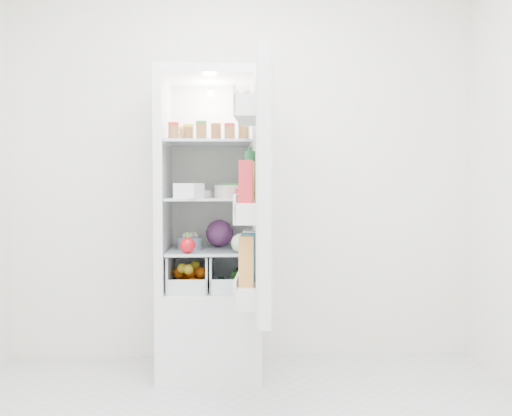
{
  "coord_description": "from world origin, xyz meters",
  "views": [
    {
      "loc": [
        -0.07,
        -2.23,
        1.15
      ],
      "look_at": [
        0.07,
        0.95,
        1.0
      ],
      "focal_mm": 40.0,
      "sensor_mm": 36.0,
      "label": 1
    }
  ],
  "objects_px": {
    "refrigerator": "(210,261)",
    "fridge_door": "(260,193)",
    "mushroom_bowl": "(190,243)",
    "red_cabbage": "(220,233)"
  },
  "relations": [
    {
      "from": "refrigerator",
      "to": "fridge_door",
      "type": "xyz_separation_m",
      "value": [
        0.28,
        -0.64,
        0.43
      ]
    },
    {
      "from": "fridge_door",
      "to": "refrigerator",
      "type": "bearing_deg",
      "value": 28.28
    },
    {
      "from": "red_cabbage",
      "to": "fridge_door",
      "type": "relative_size",
      "value": 0.13
    },
    {
      "from": "mushroom_bowl",
      "to": "fridge_door",
      "type": "height_order",
      "value": "fridge_door"
    },
    {
      "from": "refrigerator",
      "to": "fridge_door",
      "type": "distance_m",
      "value": 0.82
    },
    {
      "from": "refrigerator",
      "to": "fridge_door",
      "type": "bearing_deg",
      "value": -66.64
    },
    {
      "from": "refrigerator",
      "to": "mushroom_bowl",
      "type": "bearing_deg",
      "value": -158.76
    },
    {
      "from": "refrigerator",
      "to": "mushroom_bowl",
      "type": "xyz_separation_m",
      "value": [
        -0.12,
        -0.05,
        0.12
      ]
    },
    {
      "from": "refrigerator",
      "to": "red_cabbage",
      "type": "distance_m",
      "value": 0.18
    },
    {
      "from": "red_cabbage",
      "to": "fridge_door",
      "type": "xyz_separation_m",
      "value": [
        0.22,
        -0.68,
        0.26
      ]
    }
  ]
}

